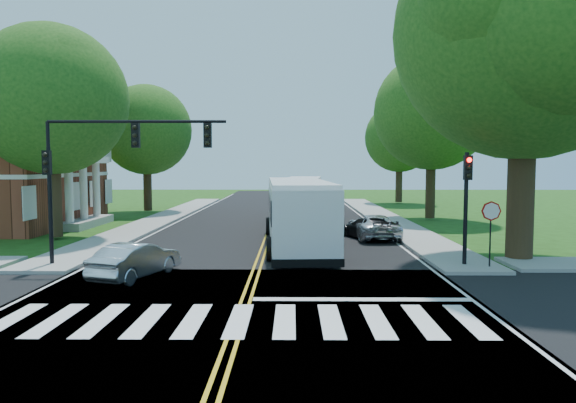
{
  "coord_description": "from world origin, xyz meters",
  "views": [
    {
      "loc": [
        1.4,
        -13.62,
        4.07
      ],
      "look_at": [
        1.19,
        9.58,
        2.4
      ],
      "focal_mm": 32.0,
      "sensor_mm": 36.0,
      "label": 1
    }
  ],
  "objects_px": {
    "bus_follow": "(302,198)",
    "hatchback": "(136,260)",
    "bus_lead": "(297,212)",
    "suv": "(373,226)",
    "signal_nw": "(107,157)",
    "dark_sedan": "(368,228)",
    "signal_ne": "(467,193)"
  },
  "relations": [
    {
      "from": "bus_follow",
      "to": "hatchback",
      "type": "bearing_deg",
      "value": 76.74
    },
    {
      "from": "bus_lead",
      "to": "suv",
      "type": "xyz_separation_m",
      "value": [
        4.21,
        2.75,
        -1.07
      ]
    },
    {
      "from": "hatchback",
      "to": "bus_follow",
      "type": "bearing_deg",
      "value": -88.24
    },
    {
      "from": "signal_nw",
      "to": "dark_sedan",
      "type": "distance_m",
      "value": 14.38
    },
    {
      "from": "bus_lead",
      "to": "bus_follow",
      "type": "distance_m",
      "value": 12.59
    },
    {
      "from": "signal_nw",
      "to": "bus_lead",
      "type": "xyz_separation_m",
      "value": [
        7.49,
        5.31,
        -2.64
      ]
    },
    {
      "from": "hatchback",
      "to": "suv",
      "type": "bearing_deg",
      "value": -115.89
    },
    {
      "from": "bus_follow",
      "to": "signal_nw",
      "type": "bearing_deg",
      "value": 70.55
    },
    {
      "from": "signal_ne",
      "to": "hatchback",
      "type": "xyz_separation_m",
      "value": [
        -12.44,
        -1.88,
        -2.32
      ]
    },
    {
      "from": "bus_follow",
      "to": "dark_sedan",
      "type": "bearing_deg",
      "value": 113.49
    },
    {
      "from": "bus_lead",
      "to": "suv",
      "type": "distance_m",
      "value": 5.14
    },
    {
      "from": "bus_follow",
      "to": "dark_sedan",
      "type": "xyz_separation_m",
      "value": [
        3.41,
        -9.95,
        -1.03
      ]
    },
    {
      "from": "suv",
      "to": "dark_sedan",
      "type": "bearing_deg",
      "value": 15.57
    },
    {
      "from": "signal_ne",
      "to": "bus_follow",
      "type": "distance_m",
      "value": 18.93
    },
    {
      "from": "bus_lead",
      "to": "dark_sedan",
      "type": "xyz_separation_m",
      "value": [
        3.89,
        2.63,
        -1.14
      ]
    },
    {
      "from": "signal_ne",
      "to": "bus_lead",
      "type": "height_order",
      "value": "signal_ne"
    },
    {
      "from": "suv",
      "to": "dark_sedan",
      "type": "xyz_separation_m",
      "value": [
        -0.32,
        -0.12,
        -0.07
      ]
    },
    {
      "from": "bus_lead",
      "to": "bus_follow",
      "type": "height_order",
      "value": "bus_lead"
    },
    {
      "from": "bus_lead",
      "to": "hatchback",
      "type": "xyz_separation_m",
      "value": [
        -5.87,
        -7.17,
        -1.09
      ]
    },
    {
      "from": "signal_ne",
      "to": "hatchback",
      "type": "distance_m",
      "value": 12.79
    },
    {
      "from": "signal_ne",
      "to": "bus_follow",
      "type": "xyz_separation_m",
      "value": [
        -6.08,
        17.88,
        -1.33
      ]
    },
    {
      "from": "bus_lead",
      "to": "dark_sedan",
      "type": "relative_size",
      "value": 3.15
    },
    {
      "from": "signal_nw",
      "to": "dark_sedan",
      "type": "xyz_separation_m",
      "value": [
        11.38,
        7.94,
        -3.78
      ]
    },
    {
      "from": "dark_sedan",
      "to": "hatchback",
      "type": "bearing_deg",
      "value": 25.0
    },
    {
      "from": "signal_nw",
      "to": "suv",
      "type": "relative_size",
      "value": 1.5
    },
    {
      "from": "bus_follow",
      "to": "signal_ne",
      "type": "bearing_deg",
      "value": 113.36
    },
    {
      "from": "hatchback",
      "to": "signal_nw",
      "type": "bearing_deg",
      "value": -29.44
    },
    {
      "from": "signal_nw",
      "to": "suv",
      "type": "height_order",
      "value": "signal_nw"
    },
    {
      "from": "bus_lead",
      "to": "hatchback",
      "type": "bearing_deg",
      "value": 47.53
    },
    {
      "from": "bus_lead",
      "to": "signal_ne",
      "type": "bearing_deg",
      "value": 137.95
    },
    {
      "from": "suv",
      "to": "hatchback",
      "type": "bearing_deg",
      "value": 40.39
    },
    {
      "from": "hatchback",
      "to": "bus_lead",
      "type": "bearing_deg",
      "value": -109.72
    }
  ]
}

